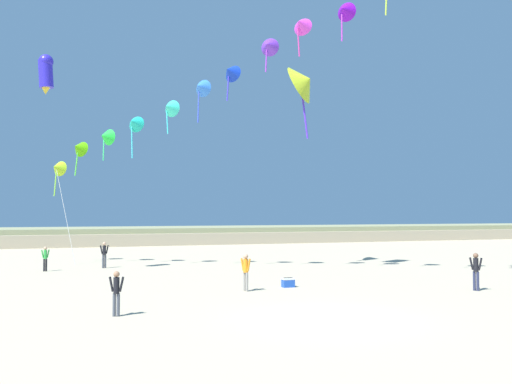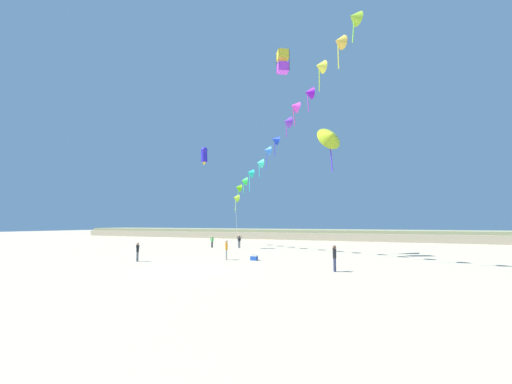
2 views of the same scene
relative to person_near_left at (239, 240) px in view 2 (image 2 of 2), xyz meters
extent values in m
plane|color=tan|center=(6.11, -19.80, -0.97)|extent=(240.00, 240.00, 0.00)
cube|color=tan|center=(6.11, 28.25, -0.32)|extent=(120.00, 12.55, 1.30)
cube|color=gray|center=(6.11, 28.25, 0.52)|extent=(120.00, 10.67, 0.74)
cylinder|color=#474C56|center=(0.07, 0.02, -0.55)|extent=(0.12, 0.12, 0.85)
cylinder|color=#474C56|center=(-0.07, -0.02, -0.55)|extent=(0.12, 0.12, 0.85)
cylinder|color=black|center=(0.00, 0.00, 0.17)|extent=(0.22, 0.22, 0.60)
cylinder|color=black|center=(0.19, 0.05, 0.22)|extent=(0.21, 0.13, 0.57)
cylinder|color=black|center=(-0.19, -0.05, 0.22)|extent=(0.21, 0.13, 0.57)
sphere|color=tan|center=(0.00, 0.00, 0.59)|extent=(0.23, 0.23, 0.23)
cylinder|color=#282D4C|center=(15.59, -16.09, -0.54)|extent=(0.13, 0.13, 0.87)
cylinder|color=#282D4C|center=(15.51, -15.96, -0.54)|extent=(0.13, 0.13, 0.87)
cylinder|color=black|center=(15.55, -16.02, 0.20)|extent=(0.23, 0.23, 0.61)
cylinder|color=black|center=(15.65, -16.19, 0.25)|extent=(0.18, 0.22, 0.58)
cylinder|color=black|center=(15.45, -15.85, 0.25)|extent=(0.18, 0.22, 0.58)
sphere|color=brown|center=(15.55, -16.02, 0.63)|extent=(0.24, 0.24, 0.24)
cylinder|color=black|center=(-3.58, -0.87, -0.59)|extent=(0.11, 0.11, 0.76)
cylinder|color=black|center=(-3.45, -0.82, -0.59)|extent=(0.11, 0.11, 0.76)
cylinder|color=green|center=(-3.52, -0.84, 0.05)|extent=(0.20, 0.20, 0.54)
cylinder|color=green|center=(-3.67, -0.91, 0.09)|extent=(0.19, 0.14, 0.51)
cylinder|color=green|center=(-3.36, -0.77, 0.09)|extent=(0.19, 0.14, 0.51)
sphere|color=tan|center=(-3.52, -0.84, 0.43)|extent=(0.20, 0.20, 0.20)
cylinder|color=gray|center=(5.46, -12.73, -0.54)|extent=(0.12, 0.12, 0.86)
cylinder|color=gray|center=(5.54, -12.86, -0.54)|extent=(0.12, 0.12, 0.86)
cylinder|color=orange|center=(5.50, -12.79, 0.19)|extent=(0.23, 0.23, 0.61)
cylinder|color=orange|center=(5.40, -12.62, 0.23)|extent=(0.18, 0.22, 0.58)
cylinder|color=orange|center=(5.60, -12.96, 0.23)|extent=(0.18, 0.22, 0.58)
sphere|color=tan|center=(5.50, -12.79, 0.61)|extent=(0.23, 0.23, 0.23)
cylinder|color=#474C56|center=(-0.60, -17.00, -0.58)|extent=(0.11, 0.11, 0.78)
cylinder|color=#474C56|center=(-0.47, -17.04, -0.58)|extent=(0.11, 0.11, 0.78)
cylinder|color=black|center=(-0.54, -17.02, 0.09)|extent=(0.21, 0.21, 0.55)
cylinder|color=black|center=(-0.71, -16.96, 0.13)|extent=(0.20, 0.13, 0.53)
cylinder|color=black|center=(-0.37, -17.08, 0.13)|extent=(0.20, 0.13, 0.53)
sphere|color=#9E7051|center=(-0.54, -17.02, 0.47)|extent=(0.21, 0.21, 0.21)
cone|color=#AFE123|center=(-3.05, 4.67, 5.81)|extent=(1.39, 1.37, 1.19)
cylinder|color=#8FE539|center=(-3.15, 4.77, 4.69)|extent=(0.20, 0.18, 1.81)
cone|color=#57C30B|center=(-1.64, 2.79, 7.08)|extent=(1.44, 1.43, 1.23)
cylinder|color=#57E539|center=(-1.75, 2.90, 6.00)|extent=(0.26, 0.20, 1.72)
cone|color=#26F03F|center=(0.06, 1.17, 7.72)|extent=(1.28, 1.33, 1.13)
cylinder|color=#39E577|center=(-0.05, 1.28, 6.80)|extent=(0.10, 0.09, 1.40)
cone|color=#1DC5AC|center=(1.76, -0.51, 8.48)|extent=(1.41, 1.37, 1.21)
cylinder|color=#39D6E5|center=(1.65, -0.40, 7.21)|extent=(0.13, 0.15, 2.11)
cone|color=#36E9C2|center=(3.81, -2.03, 9.34)|extent=(1.33, 1.33, 1.15)
cylinder|color=#39E1E5|center=(3.70, -1.93, 8.38)|extent=(0.14, 0.16, 1.47)
cone|color=#3278E8|center=(5.47, -3.67, 10.40)|extent=(1.30, 1.31, 1.13)
cylinder|color=blue|center=(5.36, -3.56, 9.19)|extent=(0.14, 0.13, 2.00)
cone|color=#1233C0|center=(6.99, -4.98, 11.18)|extent=(1.41, 1.44, 1.23)
cylinder|color=#4139E5|center=(6.89, -4.88, 10.19)|extent=(0.15, 0.15, 1.56)
cone|color=#6B30C7|center=(8.92, -6.52, 12.52)|extent=(1.30, 1.22, 1.10)
cylinder|color=#A539E5|center=(8.81, -6.42, 11.63)|extent=(0.10, 0.17, 1.33)
cone|color=#ED3ED6|center=(10.29, -8.18, 13.42)|extent=(1.42, 1.43, 1.22)
cylinder|color=#E539A5|center=(10.19, -8.07, 12.39)|extent=(0.22, 0.17, 1.63)
cone|color=#750DC1|center=(12.20, -9.84, 13.87)|extent=(1.24, 1.30, 1.11)
cylinder|color=#C639E5|center=(12.10, -9.74, 12.90)|extent=(0.13, 0.18, 1.49)
cone|color=#E6E343|center=(13.78, -11.88, 15.16)|extent=(1.29, 1.29, 1.12)
cylinder|color=#BFE539|center=(13.67, -11.77, 14.02)|extent=(0.12, 0.16, 1.84)
cone|color=gold|center=(15.66, -13.30, 16.14)|extent=(1.31, 1.28, 1.12)
cylinder|color=yellow|center=(15.55, -13.20, 14.96)|extent=(0.12, 0.22, 1.91)
cone|color=#98CB2F|center=(17.03, -14.71, 16.94)|extent=(1.37, 1.35, 1.17)
cylinder|color=#84E539|center=(16.92, -14.61, 15.93)|extent=(0.21, 0.10, 1.58)
cylinder|color=silver|center=(-2.44, 3.74, 2.49)|extent=(1.43, 1.76, 6.93)
cone|color=#C8E028|center=(12.65, -3.34, 11.37)|extent=(3.37, 3.41, 2.89)
cone|color=#532DE5|center=(12.65, -3.34, 11.39)|extent=(1.89, 1.91, 1.62)
cylinder|color=#532DE5|center=(12.65, -3.34, 9.25)|extent=(0.41, 0.42, 3.42)
cylinder|color=#2C24C2|center=(-3.55, -2.89, 10.67)|extent=(1.17, 1.13, 1.67)
sphere|color=#2C24C2|center=(-3.55, -2.89, 11.40)|extent=(0.83, 0.83, 0.83)
cone|color=yellow|center=(-3.55, -2.89, 9.78)|extent=(0.96, 0.96, 0.63)
sphere|color=black|center=(-3.55, -2.89, 11.64)|extent=(0.17, 0.17, 0.17)
cube|color=#B639E7|center=(8.99, -7.83, 17.68)|extent=(1.47, 1.47, 0.91)
cube|color=yellow|center=(8.99, -7.83, 19.00)|extent=(1.47, 1.47, 0.91)
cylinder|color=black|center=(9.72, -7.97, 18.34)|extent=(0.04, 0.04, 2.23)
cylinder|color=black|center=(9.12, -7.10, 18.34)|extent=(0.04, 0.04, 2.23)
cylinder|color=black|center=(8.25, -7.70, 18.34)|extent=(0.04, 0.04, 2.23)
cylinder|color=black|center=(8.85, -8.57, 18.34)|extent=(0.04, 0.04, 2.23)
cube|color=blue|center=(7.85, -12.13, -0.79)|extent=(0.56, 0.40, 0.36)
cube|color=white|center=(7.85, -12.13, -0.58)|extent=(0.58, 0.41, 0.06)
cylinder|color=black|center=(7.85, -12.13, -0.52)|extent=(0.45, 0.03, 0.03)
camera|label=1|loc=(-2.04, -36.34, 2.59)|focal=38.00mm
camera|label=2|loc=(20.51, -38.83, 2.22)|focal=24.00mm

